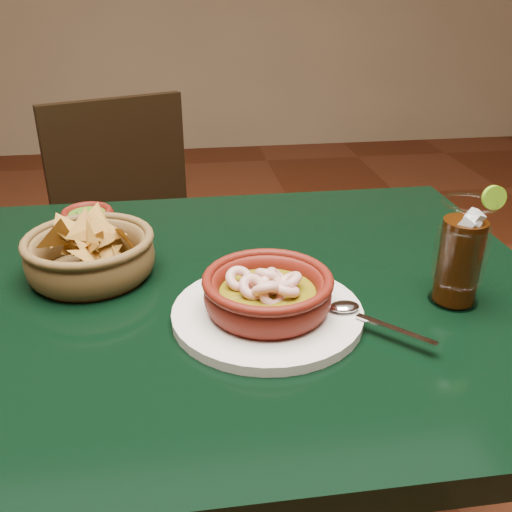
{
  "coord_description": "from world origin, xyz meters",
  "views": [
    {
      "loc": [
        0.03,
        -0.76,
        1.18
      ],
      "look_at": [
        0.14,
        -0.02,
        0.81
      ],
      "focal_mm": 40.0,
      "sensor_mm": 36.0,
      "label": 1
    }
  ],
  "objects": [
    {
      "name": "dining_table",
      "position": [
        0.0,
        0.0,
        0.65
      ],
      "size": [
        1.2,
        0.8,
        0.75
      ],
      "color": "black",
      "rests_on": "ground"
    },
    {
      "name": "dining_chair",
      "position": [
        -0.09,
        0.7,
        0.49
      ],
      "size": [
        0.53,
        0.53,
        0.89
      ],
      "color": "black",
      "rests_on": "ground"
    },
    {
      "name": "shrimp_plate",
      "position": [
        0.15,
        -0.09,
        0.78
      ],
      "size": [
        0.33,
        0.26,
        0.07
      ],
      "color": "silver",
      "rests_on": "dining_table"
    },
    {
      "name": "chip_basket",
      "position": [
        -0.11,
        0.07,
        0.79
      ],
      "size": [
        0.23,
        0.23,
        0.13
      ],
      "color": "brown",
      "rests_on": "dining_table"
    },
    {
      "name": "guacamole_ramekin",
      "position": [
        -0.14,
        0.27,
        0.77
      ],
      "size": [
        0.12,
        0.12,
        0.04
      ],
      "color": "#50110A",
      "rests_on": "dining_table"
    },
    {
      "name": "cola_drink",
      "position": [
        0.42,
        -0.09,
        0.83
      ],
      "size": [
        0.15,
        0.15,
        0.18
      ],
      "color": "white",
      "rests_on": "dining_table"
    },
    {
      "name": "glass_ashtray",
      "position": [
        -0.18,
        0.18,
        0.76
      ],
      "size": [
        0.11,
        0.11,
        0.03
      ],
      "color": "white",
      "rests_on": "dining_table"
    }
  ]
}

